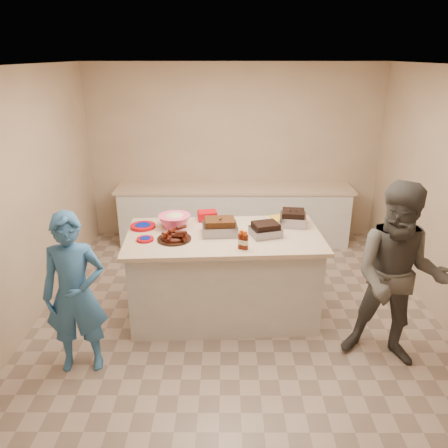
{
  "coord_description": "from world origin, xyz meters",
  "views": [
    {
      "loc": [
        -0.13,
        -4.22,
        2.8
      ],
      "look_at": [
        -0.15,
        0.16,
        1.09
      ],
      "focal_mm": 35.0,
      "sensor_mm": 36.0,
      "label": 1
    }
  ],
  "objects_px": {
    "island": "(224,313)",
    "plastic_cup": "(165,224)",
    "bbq_bottle_b": "(245,249)",
    "guest_gray": "(385,358)",
    "roasting_pan": "(293,225)",
    "coleslaw_bowl": "(175,227)",
    "bbq_bottle_a": "(241,248)",
    "guest_blue": "(85,364)",
    "rib_platter": "(174,240)",
    "mustard_bottle": "(210,228)"
  },
  "relations": [
    {
      "from": "roasting_pan",
      "to": "coleslaw_bowl",
      "type": "distance_m",
      "value": 1.33
    },
    {
      "from": "coleslaw_bowl",
      "to": "bbq_bottle_b",
      "type": "bearing_deg",
      "value": -37.31
    },
    {
      "from": "bbq_bottle_b",
      "to": "guest_gray",
      "type": "height_order",
      "value": "bbq_bottle_b"
    },
    {
      "from": "island",
      "to": "plastic_cup",
      "type": "bearing_deg",
      "value": 152.6
    },
    {
      "from": "rib_platter",
      "to": "plastic_cup",
      "type": "height_order",
      "value": "rib_platter"
    },
    {
      "from": "mustard_bottle",
      "to": "coleslaw_bowl",
      "type": "bearing_deg",
      "value": 175.94
    },
    {
      "from": "rib_platter",
      "to": "bbq_bottle_b",
      "type": "distance_m",
      "value": 0.76
    },
    {
      "from": "bbq_bottle_a",
      "to": "guest_gray",
      "type": "xyz_separation_m",
      "value": [
        1.43,
        -0.43,
        -0.99
      ]
    },
    {
      "from": "plastic_cup",
      "to": "guest_gray",
      "type": "height_order",
      "value": "plastic_cup"
    },
    {
      "from": "bbq_bottle_a",
      "to": "mustard_bottle",
      "type": "distance_m",
      "value": 0.63
    },
    {
      "from": "roasting_pan",
      "to": "bbq_bottle_b",
      "type": "xyz_separation_m",
      "value": [
        -0.57,
        -0.66,
        0.0
      ]
    },
    {
      "from": "coleslaw_bowl",
      "to": "bbq_bottle_b",
      "type": "height_order",
      "value": "coleslaw_bowl"
    },
    {
      "from": "island",
      "to": "guest_blue",
      "type": "distance_m",
      "value": 1.61
    },
    {
      "from": "guest_blue",
      "to": "bbq_bottle_b",
      "type": "bearing_deg",
      "value": 11.93
    },
    {
      "from": "rib_platter",
      "to": "bbq_bottle_b",
      "type": "relative_size",
      "value": 1.88
    },
    {
      "from": "roasting_pan",
      "to": "rib_platter",
      "type": "bearing_deg",
      "value": -153.24
    },
    {
      "from": "rib_platter",
      "to": "bbq_bottle_a",
      "type": "xyz_separation_m",
      "value": [
        0.69,
        -0.21,
        0.0
      ]
    },
    {
      "from": "plastic_cup",
      "to": "bbq_bottle_a",
      "type": "bearing_deg",
      "value": -38.0
    },
    {
      "from": "bbq_bottle_b",
      "to": "guest_gray",
      "type": "xyz_separation_m",
      "value": [
        1.39,
        -0.41,
        -0.99
      ]
    },
    {
      "from": "roasting_pan",
      "to": "bbq_bottle_a",
      "type": "height_order",
      "value": "bbq_bottle_a"
    },
    {
      "from": "island",
      "to": "coleslaw_bowl",
      "type": "relative_size",
      "value": 5.85
    },
    {
      "from": "island",
      "to": "plastic_cup",
      "type": "height_order",
      "value": "plastic_cup"
    },
    {
      "from": "rib_platter",
      "to": "guest_blue",
      "type": "distance_m",
      "value": 1.49
    },
    {
      "from": "coleslaw_bowl",
      "to": "guest_gray",
      "type": "xyz_separation_m",
      "value": [
        2.15,
        -0.99,
        -0.99
      ]
    },
    {
      "from": "plastic_cup",
      "to": "guest_gray",
      "type": "xyz_separation_m",
      "value": [
        2.27,
        -1.08,
        -0.99
      ]
    },
    {
      "from": "plastic_cup",
      "to": "guest_blue",
      "type": "distance_m",
      "value": 1.69
    },
    {
      "from": "island",
      "to": "guest_blue",
      "type": "height_order",
      "value": "island"
    },
    {
      "from": "bbq_bottle_b",
      "to": "guest_blue",
      "type": "bearing_deg",
      "value": -161.41
    },
    {
      "from": "bbq_bottle_a",
      "to": "guest_gray",
      "type": "distance_m",
      "value": 1.79
    },
    {
      "from": "coleslaw_bowl",
      "to": "bbq_bottle_a",
      "type": "xyz_separation_m",
      "value": [
        0.72,
        -0.56,
        0.0
      ]
    },
    {
      "from": "rib_platter",
      "to": "coleslaw_bowl",
      "type": "xyz_separation_m",
      "value": [
        -0.03,
        0.35,
        0.0
      ]
    },
    {
      "from": "bbq_bottle_b",
      "to": "bbq_bottle_a",
      "type": "bearing_deg",
      "value": 152.29
    },
    {
      "from": "guest_blue",
      "to": "plastic_cup",
      "type": "bearing_deg",
      "value": 54.11
    },
    {
      "from": "rib_platter",
      "to": "bbq_bottle_a",
      "type": "distance_m",
      "value": 0.72
    },
    {
      "from": "bbq_bottle_b",
      "to": "plastic_cup",
      "type": "height_order",
      "value": "bbq_bottle_b"
    },
    {
      "from": "coleslaw_bowl",
      "to": "roasting_pan",
      "type": "bearing_deg",
      "value": 3.62
    },
    {
      "from": "island",
      "to": "roasting_pan",
      "type": "bearing_deg",
      "value": 16.88
    },
    {
      "from": "roasting_pan",
      "to": "plastic_cup",
      "type": "bearing_deg",
      "value": -172.18
    },
    {
      "from": "roasting_pan",
      "to": "coleslaw_bowl",
      "type": "height_order",
      "value": "coleslaw_bowl"
    },
    {
      "from": "bbq_bottle_b",
      "to": "island",
      "type": "bearing_deg",
      "value": 119.03
    },
    {
      "from": "island",
      "to": "mustard_bottle",
      "type": "height_order",
      "value": "mustard_bottle"
    },
    {
      "from": "rib_platter",
      "to": "roasting_pan",
      "type": "distance_m",
      "value": 1.37
    },
    {
      "from": "island",
      "to": "coleslaw_bowl",
      "type": "xyz_separation_m",
      "value": [
        -0.55,
        0.2,
        0.99
      ]
    },
    {
      "from": "rib_platter",
      "to": "guest_gray",
      "type": "relative_size",
      "value": 0.2
    },
    {
      "from": "island",
      "to": "roasting_pan",
      "type": "height_order",
      "value": "roasting_pan"
    },
    {
      "from": "bbq_bottle_b",
      "to": "mustard_bottle",
      "type": "distance_m",
      "value": 0.66
    },
    {
      "from": "roasting_pan",
      "to": "coleslaw_bowl",
      "type": "xyz_separation_m",
      "value": [
        -1.33,
        -0.08,
        0.0
      ]
    },
    {
      "from": "bbq_bottle_a",
      "to": "guest_blue",
      "type": "relative_size",
      "value": 0.13
    },
    {
      "from": "island",
      "to": "rib_platter",
      "type": "bearing_deg",
      "value": -167.59
    },
    {
      "from": "bbq_bottle_b",
      "to": "guest_gray",
      "type": "relative_size",
      "value": 0.11
    }
  ]
}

